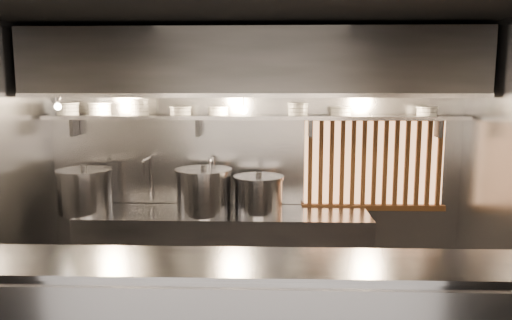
# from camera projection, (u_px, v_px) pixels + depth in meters

# --- Properties ---
(ceiling) EXTENTS (4.50, 4.50, 0.00)m
(ceiling) POSITION_uv_depth(u_px,v_px,m) (247.00, 8.00, 3.80)
(ceiling) COLOR black
(ceiling) RESTS_ON wall_back
(wall_back) EXTENTS (4.50, 0.00, 4.50)m
(wall_back) POSITION_uv_depth(u_px,v_px,m) (254.00, 160.00, 5.49)
(wall_back) COLOR gray
(wall_back) RESTS_ON floor
(cooking_bench) EXTENTS (3.00, 0.70, 0.90)m
(cooking_bench) POSITION_uv_depth(u_px,v_px,m) (225.00, 254.00, 5.27)
(cooking_bench) COLOR gray
(cooking_bench) RESTS_ON floor
(bowl_shelf) EXTENTS (4.40, 0.34, 0.04)m
(bowl_shelf) POSITION_uv_depth(u_px,v_px,m) (254.00, 117.00, 5.24)
(bowl_shelf) COLOR gray
(bowl_shelf) RESTS_ON wall_back
(exhaust_hood) EXTENTS (4.40, 0.81, 0.65)m
(exhaust_hood) POSITION_uv_depth(u_px,v_px,m) (253.00, 64.00, 4.94)
(exhaust_hood) COLOR #2D2D30
(exhaust_hood) RESTS_ON ceiling
(wood_screen) EXTENTS (1.56, 0.09, 1.04)m
(wood_screen) POSITION_uv_depth(u_px,v_px,m) (374.00, 163.00, 5.40)
(wood_screen) COLOR #FFB272
(wood_screen) RESTS_ON wall_back
(faucet_left) EXTENTS (0.04, 0.30, 0.50)m
(faucet_left) POSITION_uv_depth(u_px,v_px,m) (148.00, 170.00, 5.41)
(faucet_left) COLOR silver
(faucet_left) RESTS_ON wall_back
(faucet_right) EXTENTS (0.04, 0.30, 0.50)m
(faucet_right) POSITION_uv_depth(u_px,v_px,m) (212.00, 170.00, 5.38)
(faucet_right) COLOR silver
(faucet_right) RESTS_ON wall_back
(heat_lamp) EXTENTS (0.25, 0.35, 0.20)m
(heat_lamp) POSITION_uv_depth(u_px,v_px,m) (56.00, 101.00, 4.81)
(heat_lamp) COLOR gray
(heat_lamp) RESTS_ON exhaust_hood
(pendant_bulb) EXTENTS (0.09, 0.09, 0.19)m
(pendant_bulb) POSITION_uv_depth(u_px,v_px,m) (244.00, 110.00, 5.11)
(pendant_bulb) COLOR #2D2D30
(pendant_bulb) RESTS_ON exhaust_hood
(stock_pot_left) EXTENTS (0.58, 0.58, 0.49)m
(stock_pot_left) POSITION_uv_depth(u_px,v_px,m) (85.00, 191.00, 5.18)
(stock_pot_left) COLOR gray
(stock_pot_left) RESTS_ON cooking_bench
(stock_pot_mid) EXTENTS (0.75, 0.75, 0.51)m
(stock_pot_mid) POSITION_uv_depth(u_px,v_px,m) (204.00, 191.00, 5.13)
(stock_pot_mid) COLOR gray
(stock_pot_mid) RESTS_ON cooking_bench
(stock_pot_right) EXTENTS (0.68, 0.68, 0.43)m
(stock_pot_right) POSITION_uv_depth(u_px,v_px,m) (259.00, 194.00, 5.15)
(stock_pot_right) COLOR gray
(stock_pot_right) RESTS_ON cooking_bench
(bowl_stack_0) EXTENTS (0.24, 0.24, 0.13)m
(bowl_stack_0) POSITION_uv_depth(u_px,v_px,m) (68.00, 109.00, 5.29)
(bowl_stack_0) COLOR white
(bowl_stack_0) RESTS_ON bowl_shelf
(bowl_stack_1) EXTENTS (0.24, 0.24, 0.13)m
(bowl_stack_1) POSITION_uv_depth(u_px,v_px,m) (100.00, 109.00, 5.28)
(bowl_stack_1) COLOR white
(bowl_stack_1) RESTS_ON bowl_shelf
(bowl_stack_2) EXTENTS (0.20, 0.20, 0.17)m
(bowl_stack_2) POSITION_uv_depth(u_px,v_px,m) (139.00, 107.00, 5.26)
(bowl_stack_2) COLOR white
(bowl_stack_2) RESTS_ON bowl_shelf
(bowl_stack_3) EXTENTS (0.24, 0.24, 0.09)m
(bowl_stack_3) POSITION_uv_depth(u_px,v_px,m) (181.00, 111.00, 5.25)
(bowl_stack_3) COLOR white
(bowl_stack_3) RESTS_ON bowl_shelf
(bowl_stack_4) EXTENTS (0.23, 0.23, 0.09)m
(bowl_stack_4) POSITION_uv_depth(u_px,v_px,m) (218.00, 111.00, 5.24)
(bowl_stack_4) COLOR white
(bowl_stack_4) RESTS_ON bowl_shelf
(bowl_stack_5) EXTENTS (0.22, 0.22, 0.13)m
(bowl_stack_5) POSITION_uv_depth(u_px,v_px,m) (298.00, 109.00, 5.21)
(bowl_stack_5) COLOR white
(bowl_stack_5) RESTS_ON bowl_shelf
(bowl_stack_6) EXTENTS (0.23, 0.23, 0.09)m
(bowl_stack_6) POSITION_uv_depth(u_px,v_px,m) (341.00, 111.00, 5.20)
(bowl_stack_6) COLOR white
(bowl_stack_6) RESTS_ON bowl_shelf
(bowl_stack_7) EXTENTS (0.22, 0.22, 0.09)m
(bowl_stack_7) POSITION_uv_depth(u_px,v_px,m) (427.00, 111.00, 5.17)
(bowl_stack_7) COLOR white
(bowl_stack_7) RESTS_ON bowl_shelf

